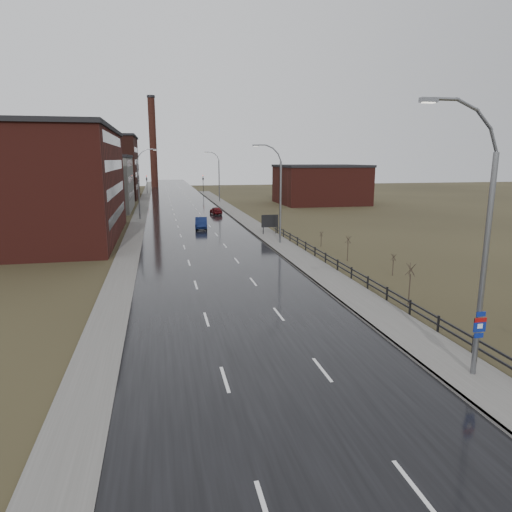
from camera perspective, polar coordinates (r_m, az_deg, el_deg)
name	(u,v)px	position (r m, az deg, el deg)	size (l,w,h in m)	color
ground	(301,424)	(18.28, 5.63, -20.18)	(320.00, 320.00, 0.00)	#2D2819
road	(190,220)	(75.48, -8.24, 4.52)	(14.00, 300.00, 0.06)	black
sidewalk_right	(281,245)	(52.38, 3.09, 1.41)	(3.20, 180.00, 0.18)	#595651
curb_right	(268,245)	(52.01, 1.47, 1.35)	(0.16, 180.00, 0.18)	slate
sidewalk_left	(138,221)	(75.40, -14.49, 4.28)	(2.40, 260.00, 0.12)	#595651
warehouse_near	(20,184)	(61.91, -27.38, 7.96)	(22.44, 28.56, 13.50)	#471914
warehouse_mid	(88,183)	(93.73, -20.28, 8.56)	(16.32, 20.40, 10.50)	slate
warehouse_far	(83,167)	(124.05, -20.76, 10.36)	(26.52, 24.48, 15.50)	#331611
building_right	(320,184)	(103.03, 8.06, 8.87)	(18.36, 16.32, 8.50)	#471914
smokestack	(153,142)	(164.80, -12.76, 13.75)	(2.70, 2.70, 30.70)	#331611
streetlight_main	(480,247)	(21.67, 26.17, 1.05)	(3.91, 0.29, 12.11)	slate
streetlight_right_mid	(278,194)	(52.57, 2.77, 7.77)	(3.36, 0.28, 11.35)	slate
streetlight_left	(140,184)	(76.85, -14.28, 8.76)	(3.36, 0.28, 11.35)	slate
streetlight_right_far	(218,176)	(105.62, -4.80, 9.88)	(3.36, 0.28, 11.35)	slate
guardrail	(355,274)	(37.42, 12.28, -2.19)	(0.10, 53.05, 1.10)	black
shrub_c	(410,283)	(32.59, 18.68, -3.19)	(0.67, 0.71, 2.87)	#382D23
shrub_d	(393,264)	(40.37, 16.77, -0.98)	(0.45, 0.47, 1.88)	#382D23
shrub_e	(348,248)	(45.04, 11.42, 1.03)	(0.59, 0.62, 2.48)	#382D23
shrub_f	(321,239)	(52.04, 8.15, 2.14)	(0.41, 0.43, 1.70)	#382D23
billboard	(270,222)	(59.25, 1.73, 4.32)	(2.23, 0.17, 2.68)	black
traffic_light_left	(147,177)	(134.83, -13.52, 9.52)	(0.58, 2.73, 5.30)	black
traffic_light_right	(203,177)	(135.41, -6.64, 9.78)	(0.58, 2.73, 5.30)	black
car_near	(201,223)	(65.51, -6.87, 4.10)	(1.65, 4.74, 1.56)	#0C163E
car_far	(216,211)	(82.19, -5.03, 5.66)	(1.60, 3.98, 1.36)	#510D11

